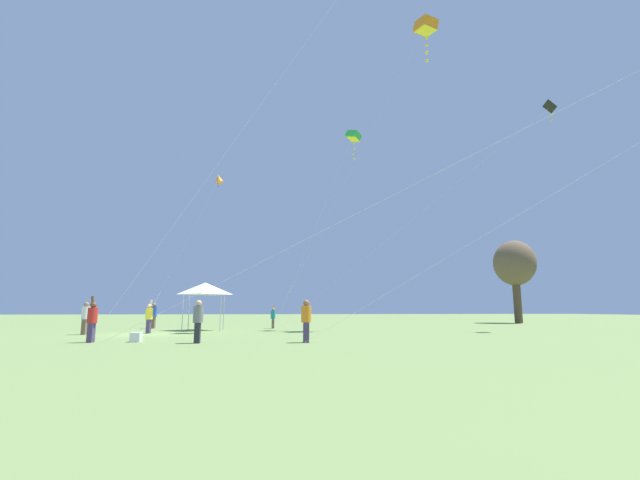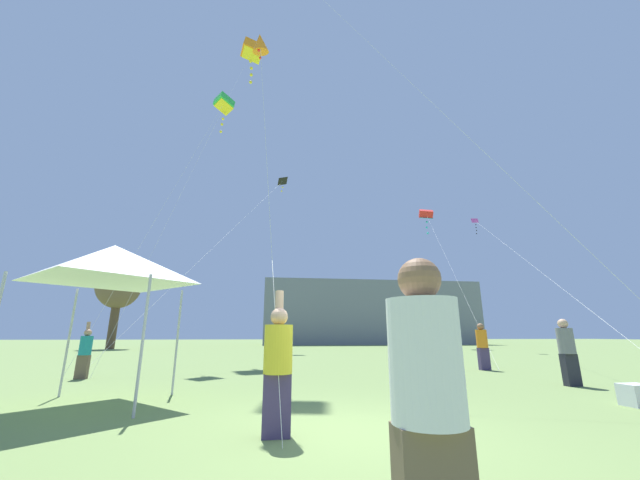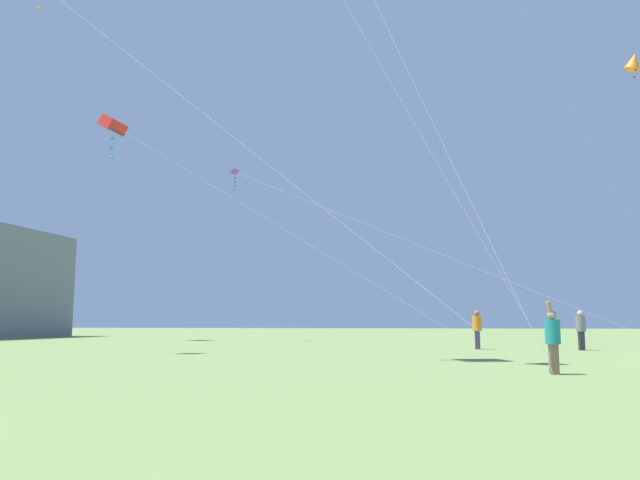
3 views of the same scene
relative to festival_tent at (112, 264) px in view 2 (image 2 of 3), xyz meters
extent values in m
plane|color=olive|center=(4.42, -2.45, -2.76)|extent=(220.00, 220.00, 0.00)
cube|color=slate|center=(17.72, 44.83, 1.64)|extent=(30.76, 9.62, 8.80)
cylinder|color=brown|center=(22.44, 47.63, -0.99)|extent=(0.64, 0.64, 3.54)
ellipsoid|color=brown|center=(22.44, 47.63, 2.32)|extent=(3.47, 3.47, 3.86)
cylinder|color=brown|center=(-11.92, 30.13, -0.59)|extent=(0.79, 0.79, 4.33)
ellipsoid|color=brown|center=(-11.92, 30.13, 3.46)|extent=(4.25, 4.25, 4.73)
cylinder|color=#B7B7BC|center=(1.18, -1.18, -1.58)|extent=(0.05, 0.05, 2.37)
cylinder|color=#B7B7BC|center=(-1.18, 1.18, -1.58)|extent=(0.05, 0.05, 2.37)
cylinder|color=#B7B7BC|center=(1.18, 1.18, -1.58)|extent=(0.05, 0.05, 2.37)
pyramid|color=white|center=(0.00, 0.00, 0.01)|extent=(2.63, 2.63, 0.80)
cube|color=white|center=(10.35, -1.43, -2.56)|extent=(0.50, 0.41, 0.40)
cube|color=#282833|center=(11.36, 1.23, -2.35)|extent=(0.39, 0.22, 0.82)
cylinder|color=slate|center=(11.36, 1.23, -1.60)|extent=(0.41, 0.41, 0.68)
sphere|color=tan|center=(11.36, 1.23, -1.15)|extent=(0.26, 0.26, 0.26)
cube|color=brown|center=(-2.39, 4.65, -2.41)|extent=(0.34, 0.18, 0.70)
cylinder|color=teal|center=(-2.39, 4.65, -1.77)|extent=(0.35, 0.35, 0.58)
sphere|color=tan|center=(-2.39, 4.65, -1.38)|extent=(0.22, 0.22, 0.22)
cylinder|color=tan|center=(-2.43, 4.69, -1.29)|extent=(0.21, 0.23, 0.51)
cylinder|color=white|center=(4.26, -5.83, -1.58)|extent=(0.42, 0.42, 0.69)
sphere|color=#896042|center=(4.26, -5.83, -1.12)|extent=(0.26, 0.26, 0.26)
cube|color=#473860|center=(3.48, -2.65, -2.36)|extent=(0.38, 0.21, 0.80)
cylinder|color=yellow|center=(3.48, -2.65, -1.64)|extent=(0.40, 0.40, 0.66)
sphere|color=tan|center=(3.48, -2.65, -1.20)|extent=(0.25, 0.25, 0.25)
cylinder|color=tan|center=(3.48, -2.61, -1.10)|extent=(0.13, 0.21, 0.57)
cube|color=#473860|center=(11.61, 5.68, -2.34)|extent=(0.40, 0.22, 0.83)
cylinder|color=orange|center=(11.61, 5.68, -1.59)|extent=(0.42, 0.42, 0.69)
sphere|color=#896042|center=(11.61, 5.68, -1.13)|extent=(0.26, 0.26, 0.26)
cylinder|color=silver|center=(0.62, 14.42, 4.98)|extent=(6.72, 18.51, 15.49)
pyramid|color=black|center=(3.97, 23.70, 12.78)|extent=(1.21, 1.11, 0.76)
sphere|color=yellow|center=(3.99, 23.69, 12.14)|extent=(0.14, 0.14, 0.14)
sphere|color=yellow|center=(3.92, 23.70, 11.73)|extent=(0.14, 0.14, 0.14)
cylinder|color=silver|center=(-1.36, 7.52, 4.31)|extent=(3.25, 5.56, 14.13)
cube|color=green|center=(0.26, 10.30, 11.37)|extent=(1.22, 1.28, 0.91)
cube|color=yellow|center=(0.26, 10.30, 11.10)|extent=(1.13, 1.05, 0.46)
sphere|color=yellow|center=(0.32, 10.34, 10.78)|extent=(0.15, 0.15, 0.15)
sphere|color=yellow|center=(0.26, 10.35, 10.37)|extent=(0.15, 0.15, 0.15)
sphere|color=yellow|center=(0.24, 10.26, 9.96)|extent=(0.15, 0.15, 0.15)
sphere|color=yellow|center=(0.20, 10.35, 9.55)|extent=(0.15, 0.15, 0.15)
cylinder|color=silver|center=(-0.48, 10.24, 8.78)|extent=(3.21, 11.42, 23.08)
cube|color=orange|center=(1.12, 15.94, 20.32)|extent=(1.88, 1.69, 1.23)
cube|color=yellow|center=(1.12, 15.94, 19.89)|extent=(1.66, 1.48, 0.45)
sphere|color=yellow|center=(1.05, 16.01, 19.35)|extent=(0.24, 0.24, 0.24)
sphere|color=yellow|center=(1.15, 15.97, 18.68)|extent=(0.24, 0.24, 0.24)
sphere|color=yellow|center=(1.18, 15.90, 18.01)|extent=(0.24, 0.24, 0.24)
sphere|color=yellow|center=(1.16, 15.90, 17.34)|extent=(0.24, 0.24, 0.24)
cylinder|color=silver|center=(3.16, -1.11, 2.07)|extent=(0.80, 4.05, 9.65)
cone|color=orange|center=(2.76, 0.91, 6.89)|extent=(0.55, 0.63, 0.67)
sphere|color=red|center=(2.73, 0.87, 6.58)|extent=(0.08, 0.08, 0.08)
sphere|color=red|center=(2.79, 0.91, 6.36)|extent=(0.08, 0.08, 0.08)
cylinder|color=silver|center=(16.58, 17.74, 4.82)|extent=(8.98, 24.43, 15.16)
cube|color=red|center=(21.06, 29.95, 12.39)|extent=(1.89, 1.93, 1.54)
cube|color=#2DBCD1|center=(21.06, 29.95, 11.95)|extent=(1.77, 1.46, 0.80)
sphere|color=#2DBCD1|center=(21.12, 29.98, 11.40)|extent=(0.24, 0.24, 0.24)
sphere|color=#2DBCD1|center=(21.02, 29.94, 10.71)|extent=(0.24, 0.24, 0.24)
sphere|color=#2DBCD1|center=(21.09, 29.92, 10.03)|extent=(0.24, 0.24, 0.24)
cylinder|color=silver|center=(16.05, 9.13, 2.95)|extent=(10.94, 23.68, 11.43)
pyramid|color=purple|center=(21.53, 20.98, 8.71)|extent=(0.79, 0.61, 0.44)
sphere|color=black|center=(21.57, 20.94, 8.27)|extent=(0.10, 0.10, 0.10)
sphere|color=black|center=(21.53, 20.90, 7.99)|extent=(0.10, 0.10, 0.10)
sphere|color=black|center=(21.54, 20.90, 7.72)|extent=(0.10, 0.10, 0.10)
sphere|color=black|center=(21.56, 20.98, 7.44)|extent=(0.10, 0.10, 0.10)
cylinder|color=silver|center=(6.05, 4.38, 11.88)|extent=(9.06, 15.21, 29.28)
camera|label=1|loc=(29.74, 3.83, -1.42)|focal=24.00mm
camera|label=2|loc=(3.37, -7.89, -1.45)|focal=20.00mm
camera|label=3|loc=(-18.17, 7.21, -1.55)|focal=35.00mm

